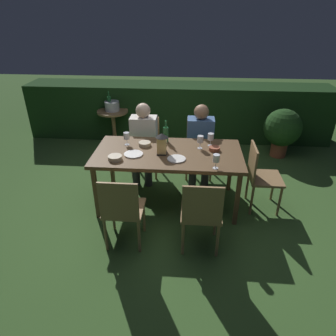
# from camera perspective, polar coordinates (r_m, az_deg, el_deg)

# --- Properties ---
(ground_plane) EXTENTS (16.00, 16.00, 0.00)m
(ground_plane) POSITION_cam_1_polar(r_m,az_deg,el_deg) (4.12, -0.00, -6.46)
(ground_plane) COLOR #385B28
(dining_table) EXTENTS (1.83, 0.91, 0.75)m
(dining_table) POSITION_cam_1_polar(r_m,az_deg,el_deg) (3.76, -0.00, 2.29)
(dining_table) COLOR brown
(dining_table) RESTS_ON ground
(chair_side_left_a) EXTENTS (0.42, 0.40, 0.87)m
(chair_side_left_a) POSITION_cam_1_polar(r_m,az_deg,el_deg) (3.21, -8.62, -7.62)
(chair_side_left_a) COLOR #937047
(chair_side_left_a) RESTS_ON ground
(chair_side_right_b) EXTENTS (0.42, 0.40, 0.87)m
(chair_side_right_b) POSITION_cam_1_polar(r_m,az_deg,el_deg) (4.62, 5.96, 4.37)
(chair_side_right_b) COLOR #937047
(chair_side_right_b) RESTS_ON ground
(person_in_blue) EXTENTS (0.38, 0.47, 1.15)m
(person_in_blue) POSITION_cam_1_polar(r_m,az_deg,el_deg) (4.38, 6.09, 5.14)
(person_in_blue) COLOR #426699
(person_in_blue) RESTS_ON ground
(chair_side_left_b) EXTENTS (0.42, 0.40, 0.87)m
(chair_side_left_b) POSITION_cam_1_polar(r_m,az_deg,el_deg) (3.14, 6.33, -8.37)
(chair_side_left_b) COLOR #937047
(chair_side_left_b) RESTS_ON ground
(chair_side_right_a) EXTENTS (0.42, 0.40, 0.87)m
(chair_side_right_a) POSITION_cam_1_polar(r_m,az_deg,el_deg) (4.66, -4.23, 4.71)
(chair_side_right_a) COLOR #937047
(chair_side_right_a) RESTS_ON ground
(person_in_cream) EXTENTS (0.38, 0.47, 1.15)m
(person_in_cream) POSITION_cam_1_polar(r_m,az_deg,el_deg) (4.43, -4.67, 5.49)
(person_in_cream) COLOR white
(person_in_cream) RESTS_ON ground
(chair_head_far) EXTENTS (0.40, 0.42, 0.87)m
(chair_head_far) POSITION_cam_1_polar(r_m,az_deg,el_deg) (3.96, 17.04, -1.17)
(chair_head_far) COLOR #937047
(chair_head_far) RESTS_ON ground
(lantern_centerpiece) EXTENTS (0.15, 0.15, 0.27)m
(lantern_centerpiece) POSITION_cam_1_polar(r_m,az_deg,el_deg) (3.64, -1.16, 4.84)
(lantern_centerpiece) COLOR black
(lantern_centerpiece) RESTS_ON dining_table
(green_bottle_on_table) EXTENTS (0.07, 0.07, 0.29)m
(green_bottle_on_table) POSITION_cam_1_polar(r_m,az_deg,el_deg) (3.99, -0.42, 6.47)
(green_bottle_on_table) COLOR #1E5B2D
(green_bottle_on_table) RESTS_ON dining_table
(wine_glass_a) EXTENTS (0.08, 0.08, 0.17)m
(wine_glass_a) POSITION_cam_1_polar(r_m,az_deg,el_deg) (3.93, -7.85, 5.95)
(wine_glass_a) COLOR silver
(wine_glass_a) RESTS_ON dining_table
(wine_glass_b) EXTENTS (0.08, 0.08, 0.17)m
(wine_glass_b) POSITION_cam_1_polar(r_m,az_deg,el_deg) (3.35, 9.10, 1.71)
(wine_glass_b) COLOR silver
(wine_glass_b) RESTS_ON dining_table
(wine_glass_c) EXTENTS (0.08, 0.08, 0.17)m
(wine_glass_c) POSITION_cam_1_polar(r_m,az_deg,el_deg) (3.81, 6.12, 5.33)
(wine_glass_c) COLOR silver
(wine_glass_c) RESTS_ON dining_table
(wine_glass_d) EXTENTS (0.08, 0.08, 0.17)m
(wine_glass_d) POSITION_cam_1_polar(r_m,az_deg,el_deg) (3.90, 8.07, 5.77)
(wine_glass_d) COLOR silver
(wine_glass_d) RESTS_ON dining_table
(plate_a) EXTENTS (0.23, 0.23, 0.01)m
(plate_a) POSITION_cam_1_polar(r_m,az_deg,el_deg) (3.69, -6.54, 2.63)
(plate_a) COLOR white
(plate_a) RESTS_ON dining_table
(plate_b) EXTENTS (0.22, 0.22, 0.01)m
(plate_b) POSITION_cam_1_polar(r_m,az_deg,el_deg) (3.55, 1.62, 1.74)
(plate_b) COLOR white
(plate_b) RESTS_ON dining_table
(bowl_olives) EXTENTS (0.14, 0.14, 0.05)m
(bowl_olives) POSITION_cam_1_polar(r_m,az_deg,el_deg) (3.81, 8.76, 3.65)
(bowl_olives) COLOR #9E5138
(bowl_olives) RESTS_ON dining_table
(bowl_bread) EXTENTS (0.16, 0.16, 0.05)m
(bowl_bread) POSITION_cam_1_polar(r_m,az_deg,el_deg) (3.92, -4.43, 4.60)
(bowl_bread) COLOR #BCAD8E
(bowl_bread) RESTS_ON dining_table
(bowl_salad) EXTENTS (0.16, 0.16, 0.05)m
(bowl_salad) POSITION_cam_1_polar(r_m,az_deg,el_deg) (3.59, -9.98, 1.95)
(bowl_salad) COLOR #BCAD8E
(bowl_salad) RESTS_ON dining_table
(side_table) EXTENTS (0.56, 0.56, 0.66)m
(side_table) POSITION_cam_1_polar(r_m,az_deg,el_deg) (5.76, -10.26, 8.56)
(side_table) COLOR #937047
(side_table) RESTS_ON ground
(ice_bucket) EXTENTS (0.26, 0.26, 0.34)m
(ice_bucket) POSITION_cam_1_polar(r_m,az_deg,el_deg) (5.66, -10.56, 11.56)
(ice_bucket) COLOR #B2B7BF
(ice_bucket) RESTS_ON side_table
(hedge_backdrop) EXTENTS (5.77, 0.71, 1.03)m
(hedge_backdrop) POSITION_cam_1_polar(r_m,az_deg,el_deg) (6.04, 1.82, 10.71)
(hedge_backdrop) COLOR #193816
(hedge_backdrop) RESTS_ON ground
(potted_plant_by_hedge) EXTENTS (0.63, 0.63, 0.84)m
(potted_plant_by_hedge) POSITION_cam_1_polar(r_m,az_deg,el_deg) (5.52, 20.79, 6.89)
(potted_plant_by_hedge) COLOR brown
(potted_plant_by_hedge) RESTS_ON ground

